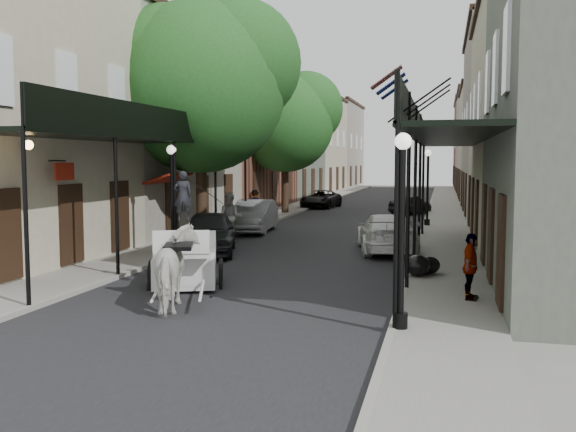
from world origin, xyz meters
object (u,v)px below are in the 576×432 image
Objects in this scene: car_left_far at (321,199)px; lamppost_right_near at (402,228)px; tree_near at (211,80)px; pedestrian_walking at (231,217)px; lamppost_left at (172,198)px; lamppost_right_far at (428,186)px; tree_far at (291,119)px; car_right_near at (387,233)px; car_left_mid at (254,216)px; carriage at (186,240)px; pedestrian_sidewalk_right at (470,267)px; horse at (178,268)px; pedestrian_sidewalk_left at (255,202)px; car_left_near at (209,232)px; car_right_far at (410,204)px.

lamppost_right_near is at bearing -70.74° from car_left_far.
tree_near is 4.77× the size of pedestrian_walking.
lamppost_left and lamppost_right_far have the same top height.
tree_far is 17.54m from car_right_near.
car_left_mid is 8.19m from car_right_near.
tree_far is 2.32× the size of lamppost_left.
tree_near is 1.12× the size of tree_far.
tree_far reaches higher than carriage.
pedestrian_sidewalk_right reaches higher than car_right_near.
lamppost_right_far reaches higher than pedestrian_sidewalk_right.
tree_near is 2.60× the size of lamppost_right_near.
lamppost_right_near is 3.42m from pedestrian_sidewalk_right.
lamppost_right_far is at bearing 90.00° from lamppost_right_near.
car_left_far is at bearing 87.74° from tree_near.
carriage is 1.53× the size of pedestrian_walking.
horse reaches higher than car_left_far.
tree_far is at bearing 88.24° from car_left_mid.
pedestrian_walking is at bearing -134.86° from lamppost_right_far.
pedestrian_sidewalk_right is (11.29, -20.62, 0.03)m from pedestrian_sidewalk_left.
car_left_near is at bearing -123.92° from lamppost_right_far.
lamppost_left is (0.15, -18.18, -3.79)m from tree_far.
tree_far reaches higher than pedestrian_sidewalk_left.
horse is 6.64m from pedestrian_sidewalk_right.
carriage is (-5.91, 3.71, -0.85)m from lamppost_right_near.
lamppost_right_far reaches higher than car_right_far.
horse is 0.49× the size of car_left_far.
tree_near reaches higher than car_right_near.
pedestrian_sidewalk_left is (-1.70, 15.53, -1.19)m from lamppost_left.
tree_near is 6.93m from car_left_mid.
lamppost_right_near is at bearing -72.67° from pedestrian_walking.
car_left_far is at bearing -7.32° from car_right_far.
lamppost_right_near is 1.02× the size of car_right_far.
pedestrian_sidewalk_right is at bearing -85.36° from lamppost_right_far.
car_right_far is (7.10, 15.73, -5.87)m from tree_near.
car_right_near is at bearing -64.82° from tree_far.
horse is 27.17m from car_right_far.
pedestrian_walking is 6.54m from car_right_near.
tree_near is 18.23m from car_right_far.
pedestrian_sidewalk_right is 0.34× the size of car_left_mid.
carriage reaches higher than car_left_near.
tree_near is at bearing 91.34° from lamppost_left.
pedestrian_sidewalk_left reaches higher than car_left_near.
pedestrian_sidewalk_left is (-1.60, 11.35, -5.63)m from tree_near.
carriage is 27.99m from car_left_far.
car_left_far is (2.37, 8.12, -0.24)m from pedestrian_sidewalk_left.
lamppost_left is at bearing 135.71° from lamppost_right_near.
pedestrian_sidewalk_right is at bearing -60.63° from car_left_mid.
pedestrian_walking is at bearing -86.91° from tree_far.
pedestrian_sidewalk_right is at bearing -52.01° from car_left_near.
lamppost_left is 14.53m from lamppost_right_far.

